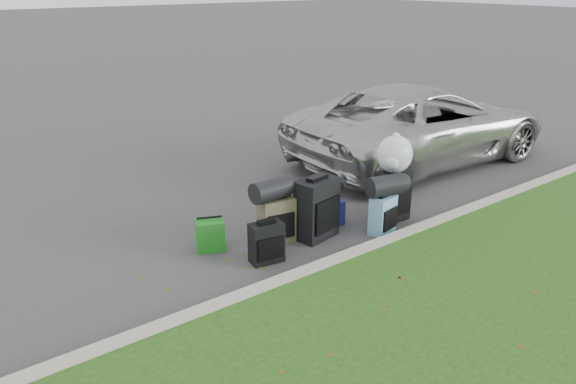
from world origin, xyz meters
TOP-DOWN VIEW (x-y plane):
  - ground at (0.00, 0.00)m, footprint 120.00×120.00m
  - curb at (0.00, -1.00)m, footprint 120.00×0.18m
  - suv at (3.65, 1.17)m, footprint 5.18×2.55m
  - suitcase_small_black at (-0.84, -0.35)m, footprint 0.43×0.28m
  - suitcase_large_black_left at (0.07, -0.19)m, footprint 0.60×0.43m
  - suitcase_olive at (-0.42, 0.02)m, footprint 0.47×0.34m
  - suitcase_teal at (0.85, -0.62)m, footprint 0.40×0.28m
  - suitcase_large_black_right at (1.26, -0.39)m, footprint 0.49×0.30m
  - tote_green at (-1.21, 0.34)m, footprint 0.42×0.39m
  - tote_navy at (0.51, 0.02)m, footprint 0.36×0.31m
  - duffel_left at (-0.51, 0.01)m, footprint 0.52×0.29m
  - duffel_right at (0.89, -0.60)m, footprint 0.54×0.37m
  - trash_bag at (1.26, -0.39)m, footprint 0.49×0.49m

SIDE VIEW (x-z plane):
  - ground at x=0.00m, z-range 0.00..0.00m
  - curb at x=0.00m, z-range 0.00..0.15m
  - tote_navy at x=0.51m, z-range 0.00..0.34m
  - tote_green at x=-1.21m, z-range 0.00..0.39m
  - suitcase_small_black at x=-0.84m, z-range 0.00..0.49m
  - suitcase_teal at x=0.85m, z-range 0.00..0.52m
  - suitcase_olive at x=-0.42m, z-range 0.00..0.60m
  - suitcase_large_black_right at x=1.26m, z-range 0.00..0.71m
  - suitcase_large_black_left at x=0.07m, z-range 0.00..0.80m
  - duffel_right at x=0.89m, z-range 0.52..0.79m
  - suv at x=3.65m, z-range 0.00..1.41m
  - duffel_left at x=-0.51m, z-range 0.60..0.87m
  - trash_bag at x=1.26m, z-range 0.71..1.21m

